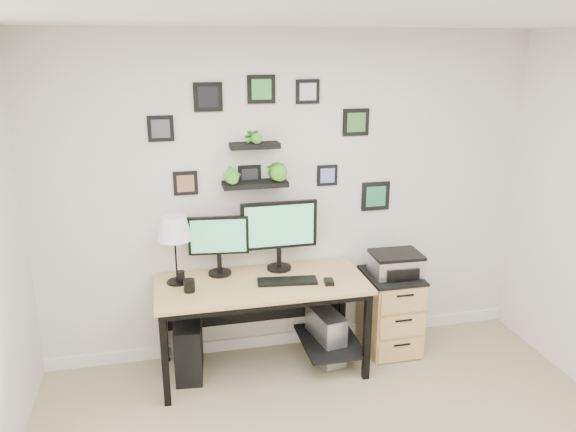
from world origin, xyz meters
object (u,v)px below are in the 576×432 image
object	(u,v)px
pc_tower_black	(189,347)
printer	(396,264)
mug	(189,286)
file_cabinet	(390,311)
monitor_right	(279,230)
monitor_left	(219,241)
desk	(266,295)
pc_tower_grey	(326,335)
table_lamp	(174,230)

from	to	relation	value
pc_tower_black	printer	bearing A→B (deg)	6.17
mug	file_cabinet	world-z (taller)	mug
mug	printer	xyz separation A→B (m)	(1.68, 0.15, -0.04)
monitor_right	monitor_left	bearing A→B (deg)	179.76
mug	printer	distance (m)	1.68
monitor_left	pc_tower_black	size ratio (longest dim) A/B	1.06
desk	pc_tower_grey	distance (m)	0.65
pc_tower_black	monitor_right	bearing A→B (deg)	16.00
desk	printer	size ratio (longest dim) A/B	3.96
pc_tower_black	pc_tower_grey	distance (m)	1.10
mug	file_cabinet	distance (m)	1.72
table_lamp	printer	size ratio (longest dim) A/B	1.30
monitor_left	table_lamp	bearing A→B (deg)	-165.43
monitor_left	printer	bearing A→B (deg)	-4.90
desk	mug	xyz separation A→B (m)	(-0.58, -0.08, 0.17)
monitor_right	file_cabinet	world-z (taller)	monitor_right
desk	table_lamp	world-z (taller)	table_lamp
monitor_right	pc_tower_black	bearing A→B (deg)	-169.57
file_cabinet	printer	bearing A→B (deg)	12.14
monitor_right	desk	bearing A→B (deg)	-128.51
monitor_right	pc_tower_black	xyz separation A→B (m)	(-0.75, -0.14, -0.86)
pc_tower_black	file_cabinet	bearing A→B (deg)	5.97
desk	monitor_right	world-z (taller)	monitor_right
desk	printer	distance (m)	1.11
pc_tower_black	file_cabinet	world-z (taller)	file_cabinet
pc_tower_grey	file_cabinet	distance (m)	0.59
pc_tower_black	pc_tower_grey	bearing A→B (deg)	3.84
desk	monitor_left	xyz separation A→B (m)	(-0.33, 0.19, 0.40)
table_lamp	mug	distance (m)	0.43
printer	monitor_right	bearing A→B (deg)	172.79
desk	pc_tower_black	size ratio (longest dim) A/B	3.56
pc_tower_grey	desk	bearing A→B (deg)	-178.45
mug	file_cabinet	size ratio (longest dim) A/B	0.14
table_lamp	pc_tower_black	world-z (taller)	table_lamp
table_lamp	pc_tower_black	xyz separation A→B (m)	(0.06, -0.05, -0.95)
table_lamp	pc_tower_grey	world-z (taller)	table_lamp
table_lamp	file_cabinet	bearing A→B (deg)	-1.42
table_lamp	printer	world-z (taller)	table_lamp
mug	file_cabinet	bearing A→B (deg)	4.86
pc_tower_grey	printer	world-z (taller)	printer
mug	desk	bearing A→B (deg)	8.05
monitor_left	printer	world-z (taller)	monitor_left
monitor_right	printer	xyz separation A→B (m)	(0.95, -0.12, -0.32)
monitor_left	printer	size ratio (longest dim) A/B	1.18
monitor_left	monitor_right	distance (m)	0.48
printer	table_lamp	bearing A→B (deg)	178.82
desk	table_lamp	size ratio (longest dim) A/B	3.04
pc_tower_grey	mug	bearing A→B (deg)	-174.93
pc_tower_black	pc_tower_grey	xyz separation A→B (m)	(1.10, -0.03, -0.02)
mug	pc_tower_black	world-z (taller)	mug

